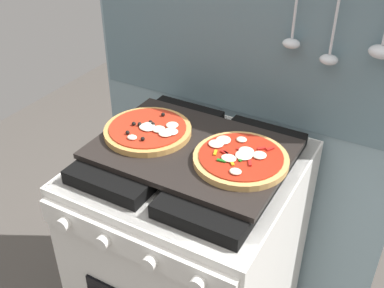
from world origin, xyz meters
The scene contains 5 objects.
kitchen_backsplash centered at (0.00, 0.33, 0.79)m, with size 1.10×0.09×1.55m.
stove centered at (0.00, 0.00, 0.45)m, with size 0.60×0.64×0.90m.
baking_tray centered at (0.00, 0.00, 0.91)m, with size 0.54×0.38×0.02m, color black.
pizza_left centered at (-0.15, 0.00, 0.93)m, with size 0.26×0.26×0.03m.
pizza_right centered at (0.15, 0.00, 0.93)m, with size 0.26×0.26×0.03m.
Camera 1 is at (0.53, -0.95, 1.64)m, focal length 43.39 mm.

